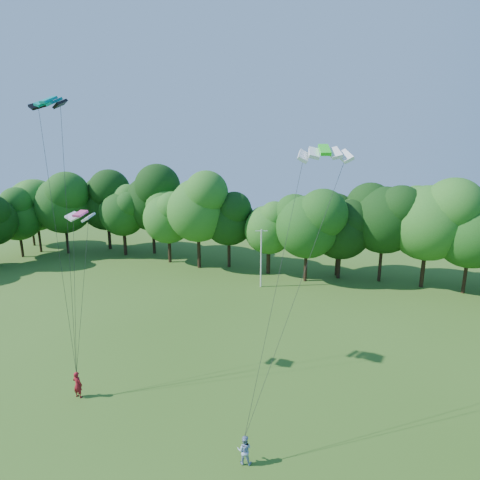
% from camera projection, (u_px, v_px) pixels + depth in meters
% --- Properties ---
extents(utility_pole, '(1.38, 0.55, 7.17)m').
position_uv_depth(utility_pole, '(261.00, 258.00, 44.95)').
color(utility_pole, beige).
rests_on(utility_pole, ground).
extents(kite_flyer_left, '(0.69, 0.47, 1.87)m').
position_uv_depth(kite_flyer_left, '(78.00, 385.00, 24.91)').
color(kite_flyer_left, maroon).
rests_on(kite_flyer_left, ground).
extents(kite_flyer_right, '(0.90, 0.77, 1.63)m').
position_uv_depth(kite_flyer_right, '(244.00, 450.00, 19.61)').
color(kite_flyer_right, '#8FA5C7').
rests_on(kite_flyer_right, ground).
extents(kite_teal, '(2.52, 1.26, 0.58)m').
position_uv_depth(kite_teal, '(48.00, 100.00, 23.69)').
color(kite_teal, '#048683').
rests_on(kite_teal, ground).
extents(kite_green, '(3.18, 2.07, 0.67)m').
position_uv_depth(kite_green, '(324.00, 150.00, 21.08)').
color(kite_green, '#24E322').
rests_on(kite_green, ground).
extents(kite_pink, '(1.91, 0.95, 0.38)m').
position_uv_depth(kite_pink, '(80.00, 214.00, 25.25)').
color(kite_pink, '#D13A7D').
rests_on(kite_pink, ground).
extents(tree_back_west, '(7.71, 7.71, 11.22)m').
position_uv_depth(tree_back_west, '(123.00, 212.00, 58.44)').
color(tree_back_west, '#332014').
rests_on(tree_back_west, ground).
extents(tree_back_center, '(8.36, 8.36, 12.16)m').
position_uv_depth(tree_back_center, '(341.00, 221.00, 47.31)').
color(tree_back_center, black).
rests_on(tree_back_center, ground).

